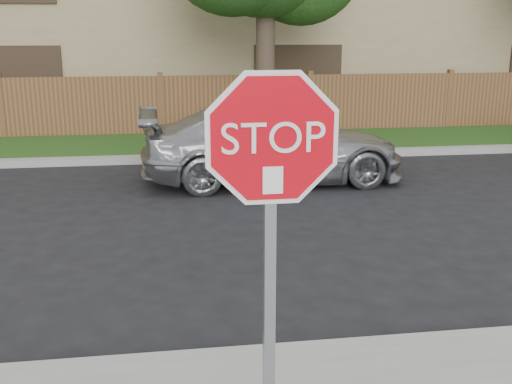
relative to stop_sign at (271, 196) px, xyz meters
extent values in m
plane|color=black|center=(-0.74, 1.48, -1.83)|extent=(90.00, 90.00, 0.00)
cube|color=gray|center=(-0.74, 9.63, -1.75)|extent=(70.00, 0.30, 0.15)
cube|color=#1E4714|center=(-0.74, 11.28, -1.77)|extent=(70.00, 3.00, 0.12)
cube|color=brown|center=(-0.74, 12.88, -1.03)|extent=(70.00, 0.12, 1.60)
cube|color=#98885E|center=(-0.74, 18.48, 1.17)|extent=(34.00, 8.00, 6.00)
cylinder|color=#382B21|center=(1.76, 11.18, 0.13)|extent=(0.44, 0.44, 3.92)
cube|color=gray|center=(0.00, 0.05, -0.58)|extent=(0.06, 0.06, 2.30)
cylinder|color=white|center=(0.00, -0.02, 0.32)|extent=(1.01, 0.02, 1.01)
cylinder|color=red|center=(0.00, -0.03, 0.32)|extent=(0.93, 0.02, 0.93)
cube|color=white|center=(0.00, -0.05, 0.10)|extent=(0.11, 0.00, 0.15)
imported|color=#9D9FA4|center=(1.34, 7.61, -1.13)|extent=(4.86, 2.05, 1.40)
camera|label=1|loc=(-0.53, -3.10, 0.86)|focal=42.00mm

